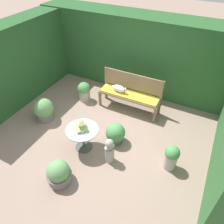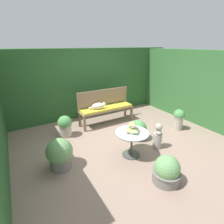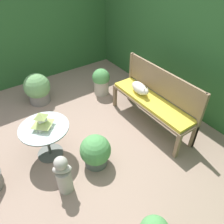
{
  "view_description": "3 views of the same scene",
  "coord_description": "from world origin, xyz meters",
  "px_view_note": "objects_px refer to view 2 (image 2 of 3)",
  "views": [
    {
      "loc": [
        1.96,
        -3.43,
        3.84
      ],
      "look_at": [
        0.11,
        0.19,
        0.49
      ],
      "focal_mm": 35.0,
      "sensor_mm": 36.0,
      "label": 1
    },
    {
      "loc": [
        -2.17,
        -3.31,
        2.29
      ],
      "look_at": [
        0.02,
        0.42,
        0.61
      ],
      "focal_mm": 28.0,
      "sensor_mm": 36.0,
      "label": 2
    },
    {
      "loc": [
        2.26,
        -1.22,
        2.66
      ],
      "look_at": [
        0.01,
        0.35,
        0.47
      ],
      "focal_mm": 35.0,
      "sensor_mm": 36.0,
      "label": 3
    }
  ],
  "objects_px": {
    "cat": "(98,106)",
    "patio_table": "(132,137)",
    "potted_plant_patio_mid": "(179,118)",
    "potted_plant_bench_left": "(167,171)",
    "garden_bust": "(158,136)",
    "potted_plant_path_edge": "(138,130)",
    "potted_plant_bench_right": "(60,154)",
    "garden_bench": "(107,109)",
    "pagoda_birdhouse": "(132,128)",
    "potted_plant_table_near": "(65,126)"
  },
  "relations": [
    {
      "from": "cat",
      "to": "potted_plant_table_near",
      "type": "bearing_deg",
      "value": -165.66
    },
    {
      "from": "cat",
      "to": "potted_plant_bench_left",
      "type": "relative_size",
      "value": 0.93
    },
    {
      "from": "potted_plant_patio_mid",
      "to": "patio_table",
      "type": "bearing_deg",
      "value": -169.44
    },
    {
      "from": "potted_plant_bench_left",
      "to": "potted_plant_table_near",
      "type": "bearing_deg",
      "value": 112.22
    },
    {
      "from": "garden_bust",
      "to": "potted_plant_path_edge",
      "type": "distance_m",
      "value": 0.58
    },
    {
      "from": "patio_table",
      "to": "potted_plant_table_near",
      "type": "bearing_deg",
      "value": 121.82
    },
    {
      "from": "cat",
      "to": "pagoda_birdhouse",
      "type": "bearing_deg",
      "value": -85.25
    },
    {
      "from": "garden_bench",
      "to": "patio_table",
      "type": "xyz_separation_m",
      "value": [
        -0.35,
        -1.75,
        -0.01
      ]
    },
    {
      "from": "cat",
      "to": "patio_table",
      "type": "bearing_deg",
      "value": -85.25
    },
    {
      "from": "potted_plant_bench_left",
      "to": "potted_plant_bench_right",
      "type": "height_order",
      "value": "potted_plant_bench_right"
    },
    {
      "from": "cat",
      "to": "potted_plant_bench_left",
      "type": "distance_m",
      "value": 2.71
    },
    {
      "from": "potted_plant_path_edge",
      "to": "pagoda_birdhouse",
      "type": "bearing_deg",
      "value": -138.74
    },
    {
      "from": "potted_plant_path_edge",
      "to": "cat",
      "type": "bearing_deg",
      "value": 112.23
    },
    {
      "from": "potted_plant_patio_mid",
      "to": "garden_bust",
      "type": "bearing_deg",
      "value": -160.78
    },
    {
      "from": "garden_bust",
      "to": "potted_plant_patio_mid",
      "type": "height_order",
      "value": "garden_bust"
    },
    {
      "from": "potted_plant_patio_mid",
      "to": "cat",
      "type": "bearing_deg",
      "value": 143.35
    },
    {
      "from": "cat",
      "to": "patio_table",
      "type": "height_order",
      "value": "cat"
    },
    {
      "from": "cat",
      "to": "potted_plant_bench_right",
      "type": "xyz_separation_m",
      "value": [
        -1.51,
        -1.35,
        -0.31
      ]
    },
    {
      "from": "potted_plant_table_near",
      "to": "potted_plant_bench_left",
      "type": "relative_size",
      "value": 1.1
    },
    {
      "from": "patio_table",
      "to": "potted_plant_table_near",
      "type": "distance_m",
      "value": 1.87
    },
    {
      "from": "potted_plant_patio_mid",
      "to": "potted_plant_path_edge",
      "type": "xyz_separation_m",
      "value": [
        -1.34,
        0.14,
        -0.08
      ]
    },
    {
      "from": "potted_plant_patio_mid",
      "to": "potted_plant_path_edge",
      "type": "distance_m",
      "value": 1.35
    },
    {
      "from": "cat",
      "to": "potted_plant_patio_mid",
      "type": "xyz_separation_m",
      "value": [
        1.84,
        -1.37,
        -0.29
      ]
    },
    {
      "from": "patio_table",
      "to": "pagoda_birdhouse",
      "type": "xyz_separation_m",
      "value": [
        0.0,
        -0.0,
        0.23
      ]
    },
    {
      "from": "potted_plant_patio_mid",
      "to": "potted_plant_bench_right",
      "type": "bearing_deg",
      "value": 179.6
    },
    {
      "from": "cat",
      "to": "potted_plant_path_edge",
      "type": "height_order",
      "value": "cat"
    },
    {
      "from": "garden_bench",
      "to": "garden_bust",
      "type": "xyz_separation_m",
      "value": [
        0.35,
        -1.81,
        -0.16
      ]
    },
    {
      "from": "potted_plant_path_edge",
      "to": "potted_plant_bench_left",
      "type": "distance_m",
      "value": 1.54
    },
    {
      "from": "pagoda_birdhouse",
      "to": "potted_plant_patio_mid",
      "type": "xyz_separation_m",
      "value": [
        1.9,
        0.35,
        -0.34
      ]
    },
    {
      "from": "pagoda_birdhouse",
      "to": "potted_plant_bench_right",
      "type": "xyz_separation_m",
      "value": [
        -1.44,
        0.38,
        -0.37
      ]
    },
    {
      "from": "potted_plant_table_near",
      "to": "potted_plant_bench_left",
      "type": "height_order",
      "value": "potted_plant_table_near"
    },
    {
      "from": "garden_bust",
      "to": "potted_plant_bench_left",
      "type": "xyz_separation_m",
      "value": [
        -0.65,
        -0.89,
        -0.07
      ]
    },
    {
      "from": "patio_table",
      "to": "potted_plant_table_near",
      "type": "height_order",
      "value": "potted_plant_table_near"
    },
    {
      "from": "pagoda_birdhouse",
      "to": "garden_bench",
      "type": "bearing_deg",
      "value": 78.6
    },
    {
      "from": "potted_plant_table_near",
      "to": "potted_plant_bench_right",
      "type": "height_order",
      "value": "potted_plant_bench_right"
    },
    {
      "from": "potted_plant_bench_left",
      "to": "cat",
      "type": "bearing_deg",
      "value": 89.8
    },
    {
      "from": "potted_plant_table_near",
      "to": "cat",
      "type": "bearing_deg",
      "value": 7.48
    },
    {
      "from": "patio_table",
      "to": "cat",
      "type": "bearing_deg",
      "value": 87.89
    },
    {
      "from": "pagoda_birdhouse",
      "to": "potted_plant_patio_mid",
      "type": "height_order",
      "value": "pagoda_birdhouse"
    },
    {
      "from": "garden_bust",
      "to": "potted_plant_bench_right",
      "type": "height_order",
      "value": "garden_bust"
    },
    {
      "from": "cat",
      "to": "garden_bench",
      "type": "bearing_deg",
      "value": 12.0
    },
    {
      "from": "potted_plant_bench_right",
      "to": "pagoda_birdhouse",
      "type": "bearing_deg",
      "value": -14.69
    },
    {
      "from": "cat",
      "to": "pagoda_birdhouse",
      "type": "xyz_separation_m",
      "value": [
        -0.06,
        -1.72,
        0.05
      ]
    },
    {
      "from": "potted_plant_bench_left",
      "to": "garden_bust",
      "type": "bearing_deg",
      "value": 54.0
    },
    {
      "from": "garden_bench",
      "to": "potted_plant_patio_mid",
      "type": "distance_m",
      "value": 2.09
    },
    {
      "from": "pagoda_birdhouse",
      "to": "potted_plant_bench_left",
      "type": "distance_m",
      "value": 1.05
    },
    {
      "from": "patio_table",
      "to": "potted_plant_path_edge",
      "type": "distance_m",
      "value": 0.78
    },
    {
      "from": "potted_plant_bench_right",
      "to": "potted_plant_bench_left",
      "type": "bearing_deg",
      "value": -41.71
    },
    {
      "from": "pagoda_birdhouse",
      "to": "potted_plant_patio_mid",
      "type": "distance_m",
      "value": 1.97
    },
    {
      "from": "pagoda_birdhouse",
      "to": "potted_plant_table_near",
      "type": "height_order",
      "value": "pagoda_birdhouse"
    }
  ]
}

